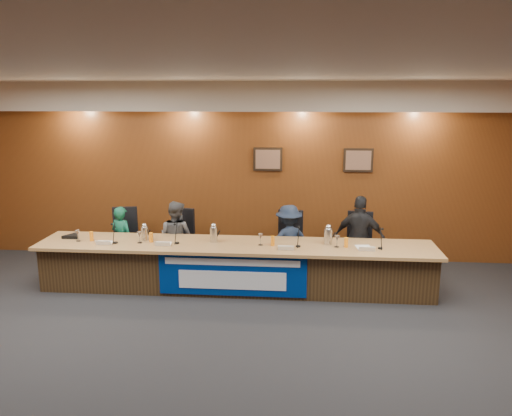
% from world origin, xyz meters
% --- Properties ---
extents(floor, '(10.00, 10.00, 0.00)m').
position_xyz_m(floor, '(0.00, 0.00, 0.00)').
color(floor, black).
rests_on(floor, ground).
extents(ceiling, '(10.00, 8.00, 0.04)m').
position_xyz_m(ceiling, '(0.00, 0.00, 3.20)').
color(ceiling, silver).
rests_on(ceiling, wall_back).
extents(wall_back, '(10.00, 0.04, 3.20)m').
position_xyz_m(wall_back, '(0.00, 4.00, 1.60)').
color(wall_back, '#5E2F13').
rests_on(wall_back, floor).
extents(soffit, '(10.00, 0.50, 0.50)m').
position_xyz_m(soffit, '(0.00, 3.75, 2.95)').
color(soffit, beige).
rests_on(soffit, wall_back).
extents(dais_body, '(6.00, 0.80, 0.70)m').
position_xyz_m(dais_body, '(0.00, 2.40, 0.35)').
color(dais_body, '#382614').
rests_on(dais_body, floor).
extents(dais_top, '(6.10, 0.95, 0.05)m').
position_xyz_m(dais_top, '(0.00, 2.35, 0.72)').
color(dais_top, '#A17544').
rests_on(dais_top, dais_body).
extents(banner, '(2.20, 0.02, 0.65)m').
position_xyz_m(banner, '(0.00, 1.99, 0.38)').
color(banner, navy).
rests_on(banner, dais_body).
extents(banner_text_upper, '(2.00, 0.01, 0.10)m').
position_xyz_m(banner_text_upper, '(0.00, 1.97, 0.58)').
color(banner_text_upper, silver).
rests_on(banner_text_upper, banner).
extents(banner_text_lower, '(1.60, 0.01, 0.28)m').
position_xyz_m(banner_text_lower, '(0.00, 1.97, 0.30)').
color(banner_text_lower, silver).
rests_on(banner_text_lower, banner).
extents(wall_photo_left, '(0.52, 0.04, 0.42)m').
position_xyz_m(wall_photo_left, '(0.40, 3.97, 1.85)').
color(wall_photo_left, black).
rests_on(wall_photo_left, wall_back).
extents(wall_photo_right, '(0.52, 0.04, 0.42)m').
position_xyz_m(wall_photo_right, '(2.00, 3.97, 1.85)').
color(wall_photo_right, black).
rests_on(wall_photo_right, wall_back).
extents(panelist_a, '(0.49, 0.41, 1.15)m').
position_xyz_m(panelist_a, '(-2.01, 2.99, 0.58)').
color(panelist_a, '#10513A').
rests_on(panelist_a, floor).
extents(panelist_b, '(0.75, 0.68, 1.26)m').
position_xyz_m(panelist_b, '(-1.08, 2.99, 0.63)').
color(panelist_b, '#48494D').
rests_on(panelist_b, floor).
extents(panelist_c, '(0.91, 0.72, 1.23)m').
position_xyz_m(panelist_c, '(0.81, 2.99, 0.61)').
color(panelist_c, '#162134').
rests_on(panelist_c, floor).
extents(panelist_d, '(0.88, 0.55, 1.40)m').
position_xyz_m(panelist_d, '(1.97, 2.99, 0.70)').
color(panelist_d, black).
rests_on(panelist_d, floor).
extents(office_chair_a, '(0.56, 0.56, 0.08)m').
position_xyz_m(office_chair_a, '(-2.01, 3.09, 0.48)').
color(office_chair_a, black).
rests_on(office_chair_a, floor).
extents(office_chair_b, '(0.58, 0.58, 0.08)m').
position_xyz_m(office_chair_b, '(-1.08, 3.09, 0.48)').
color(office_chair_b, black).
rests_on(office_chair_b, floor).
extents(office_chair_c, '(0.53, 0.53, 0.08)m').
position_xyz_m(office_chair_c, '(0.81, 3.09, 0.48)').
color(office_chair_c, black).
rests_on(office_chair_c, floor).
extents(office_chair_d, '(0.55, 0.55, 0.08)m').
position_xyz_m(office_chair_d, '(1.97, 3.09, 0.48)').
color(office_chair_d, black).
rests_on(office_chair_d, floor).
extents(nameplate_a, '(0.24, 0.08, 0.10)m').
position_xyz_m(nameplate_a, '(-1.98, 2.10, 0.80)').
color(nameplate_a, white).
rests_on(nameplate_a, dais_top).
extents(microphone_a, '(0.07, 0.07, 0.02)m').
position_xyz_m(microphone_a, '(-1.84, 2.22, 0.76)').
color(microphone_a, black).
rests_on(microphone_a, dais_top).
extents(juice_glass_a, '(0.06, 0.06, 0.15)m').
position_xyz_m(juice_glass_a, '(-2.25, 2.31, 0.82)').
color(juice_glass_a, orange).
rests_on(juice_glass_a, dais_top).
extents(water_glass_a, '(0.08, 0.08, 0.18)m').
position_xyz_m(water_glass_a, '(-2.45, 2.27, 0.84)').
color(water_glass_a, silver).
rests_on(water_glass_a, dais_top).
extents(nameplate_b, '(0.24, 0.08, 0.10)m').
position_xyz_m(nameplate_b, '(-1.07, 2.13, 0.80)').
color(nameplate_b, white).
rests_on(nameplate_b, dais_top).
extents(microphone_b, '(0.07, 0.07, 0.02)m').
position_xyz_m(microphone_b, '(-0.89, 2.29, 0.76)').
color(microphone_b, black).
rests_on(microphone_b, dais_top).
extents(juice_glass_b, '(0.06, 0.06, 0.15)m').
position_xyz_m(juice_glass_b, '(-1.30, 2.33, 0.82)').
color(juice_glass_b, orange).
rests_on(juice_glass_b, dais_top).
extents(water_glass_b, '(0.08, 0.08, 0.18)m').
position_xyz_m(water_glass_b, '(-1.47, 2.26, 0.84)').
color(water_glass_b, silver).
rests_on(water_glass_b, dais_top).
extents(nameplate_c, '(0.24, 0.08, 0.10)m').
position_xyz_m(nameplate_c, '(0.79, 2.08, 0.80)').
color(nameplate_c, white).
rests_on(nameplate_c, dais_top).
extents(microphone_c, '(0.07, 0.07, 0.02)m').
position_xyz_m(microphone_c, '(0.97, 2.27, 0.76)').
color(microphone_c, black).
rests_on(microphone_c, dais_top).
extents(juice_glass_c, '(0.06, 0.06, 0.15)m').
position_xyz_m(juice_glass_c, '(0.58, 2.30, 0.82)').
color(juice_glass_c, orange).
rests_on(juice_glass_c, dais_top).
extents(water_glass_c, '(0.08, 0.08, 0.18)m').
position_xyz_m(water_glass_c, '(0.40, 2.31, 0.84)').
color(water_glass_c, silver).
rests_on(water_glass_c, dais_top).
extents(nameplate_d, '(0.24, 0.08, 0.10)m').
position_xyz_m(nameplate_d, '(1.96, 2.13, 0.80)').
color(nameplate_d, white).
rests_on(nameplate_d, dais_top).
extents(microphone_d, '(0.07, 0.07, 0.02)m').
position_xyz_m(microphone_d, '(2.18, 2.28, 0.76)').
color(microphone_d, black).
rests_on(microphone_d, dais_top).
extents(juice_glass_d, '(0.06, 0.06, 0.15)m').
position_xyz_m(juice_glass_d, '(1.68, 2.32, 0.82)').
color(juice_glass_d, orange).
rests_on(juice_glass_d, dais_top).
extents(water_glass_d, '(0.08, 0.08, 0.18)m').
position_xyz_m(water_glass_d, '(1.54, 2.30, 0.84)').
color(water_glass_d, silver).
rests_on(water_glass_d, dais_top).
extents(carafe_left, '(0.11, 0.11, 0.22)m').
position_xyz_m(carafe_left, '(-1.43, 2.42, 0.86)').
color(carafe_left, silver).
rests_on(carafe_left, dais_top).
extents(carafe_mid, '(0.12, 0.12, 0.24)m').
position_xyz_m(carafe_mid, '(-0.34, 2.41, 0.87)').
color(carafe_mid, silver).
rests_on(carafe_mid, dais_top).
extents(carafe_right, '(0.13, 0.13, 0.24)m').
position_xyz_m(carafe_right, '(1.42, 2.44, 0.87)').
color(carafe_right, silver).
rests_on(carafe_right, dais_top).
extents(speakerphone, '(0.32, 0.32, 0.05)m').
position_xyz_m(speakerphone, '(-2.63, 2.45, 0.78)').
color(speakerphone, black).
rests_on(speakerphone, dais_top).
extents(paper_stack, '(0.26, 0.33, 0.01)m').
position_xyz_m(paper_stack, '(1.95, 2.30, 0.75)').
color(paper_stack, white).
rests_on(paper_stack, dais_top).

